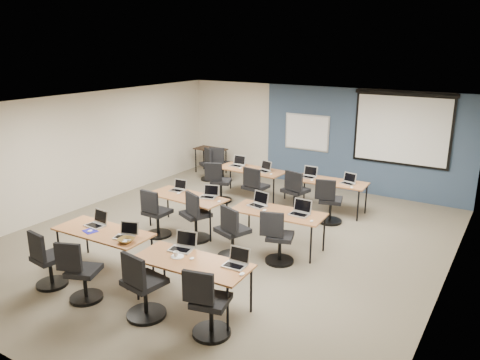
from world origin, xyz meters
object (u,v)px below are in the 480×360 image
Objects in this scene: task_chair_3 at (208,308)px; spare_chair_a at (221,167)px; training_table_front_left at (103,233)px; task_chair_7 at (278,242)px; laptop_5 at (209,194)px; task_chair_8 at (219,185)px; utility_table at (211,151)px; whiteboard at (307,132)px; task_chair_10 at (295,196)px; laptop_1 at (126,234)px; training_table_back_left at (251,171)px; training_table_mid_left at (187,198)px; spare_chair_b at (209,167)px; projector_screen at (402,125)px; task_chair_2 at (143,290)px; task_chair_1 at (81,276)px; task_chair_11 at (329,205)px; laptop_9 at (265,169)px; laptop_11 at (348,181)px; laptop_2 at (183,245)px; laptop_3 at (236,261)px; training_table_front_right at (192,264)px; task_chair_4 at (156,217)px; laptop_0 at (97,222)px; laptop_10 at (309,175)px; training_table_mid_right at (278,214)px; laptop_4 at (178,188)px; laptop_8 at (238,163)px; task_chair_5 at (195,220)px; laptop_6 at (259,202)px; task_chair_6 at (232,237)px; task_chair_9 at (255,192)px; training_table_back_right at (330,183)px.

spare_chair_a is (-3.96, 6.16, -0.00)m from task_chair_3.
task_chair_7 reaches higher than training_table_front_left.
laptop_5 is 1.89m from task_chair_8.
utility_table is (-4.52, 4.33, 0.25)m from task_chair_7.
whiteboard reaches higher than task_chair_10.
laptop_1 is 0.30× the size of task_chair_10.
task_chair_10 is (1.49, -0.54, -0.25)m from training_table_back_left.
training_table_mid_left is 1.78× the size of spare_chair_b.
projector_screen is 7.67m from task_chair_2.
task_chair_11 is at bearing 46.81° from task_chair_1.
laptop_11 is at bearing 18.21° from laptop_9.
laptop_3 is (1.00, -0.03, -0.00)m from laptop_2.
training_table_front_right is at bearing -47.23° from training_table_mid_left.
task_chair_11 is 1.05× the size of spare_chair_b.
task_chair_7 is at bearing -100.39° from projector_screen.
training_table_front_right is at bearing -36.49° from task_chair_4.
training_table_mid_left is at bearing 118.33° from task_chair_3.
laptop_0 is 1.31m from task_chair_1.
task_chair_7 is 3.20m from laptop_10.
spare_chair_a is at bearing 123.30° from task_chair_2.
task_chair_3 is at bearing 16.04° from task_chair_2.
laptop_1 is 1.78m from task_chair_4.
laptop_5 is 0.34× the size of utility_table.
task_chair_4 reaches higher than laptop_10.
task_chair_1 is 0.98× the size of spare_chair_a.
task_chair_10 is 3.47m from spare_chair_b.
training_table_front_right is at bearing -95.77° from training_table_mid_right.
laptop_8 is (-0.03, 2.46, 0.01)m from laptop_4.
task_chair_8 is at bearing 123.07° from task_chair_7.
whiteboard reaches higher than training_table_back_left.
laptop_0 is 1.94m from task_chair_5.
task_chair_10 is 1.10× the size of utility_table.
laptop_6 is (0.84, -4.10, -0.65)m from whiteboard.
task_chair_6 is (-0.36, 1.63, -0.25)m from training_table_front_right.
task_chair_2 reaches higher than task_chair_7.
task_chair_3 is (2.17, 0.28, 0.01)m from task_chair_1.
training_table_back_left is 3.25m from task_chair_4.
task_chair_1 reaches higher than laptop_9.
projector_screen is 3.85m from training_table_back_left.
whiteboard is 2.02m from laptop_10.
task_chair_1 is 2.73m from task_chair_5.
training_table_front_left is 4.83m from laptop_9.
task_chair_3 is 0.97× the size of task_chair_9.
laptop_2 is at bearing -90.80° from laptop_10.
laptop_6 is at bearing 98.00° from task_chair_2.
task_chair_6 is (1.17, 2.40, 0.03)m from task_chair_1.
task_chair_2 is at bearing -72.05° from laptop_8.
task_chair_1 is at bearing -113.33° from laptop_1.
laptop_9 is (-1.62, 2.40, 0.11)m from training_table_mid_right.
training_table_back_right is (2.14, 2.61, -0.00)m from training_table_mid_left.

